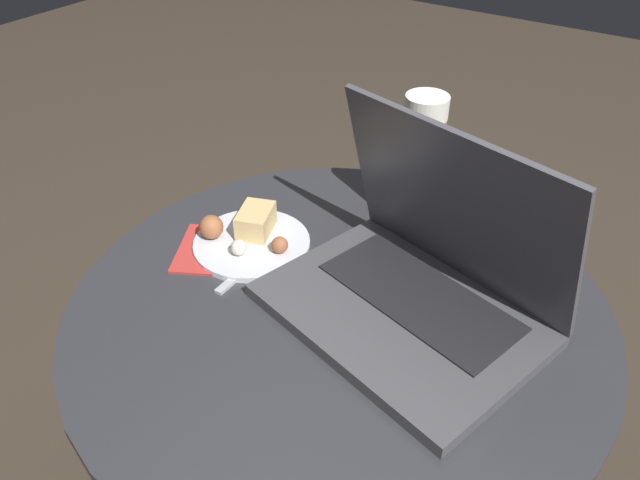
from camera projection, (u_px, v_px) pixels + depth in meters
name	position (u px, v px, depth m)	size (l,w,h in m)	color
table	(337.00, 366.00, 0.91)	(0.73, 0.73, 0.49)	#515156
napkin	(235.00, 251.00, 0.93)	(0.21, 0.19, 0.00)	#B7332D
laptop	(419.00, 279.00, 0.80)	(0.40, 0.33, 0.25)	#47474C
beer_glass	(421.00, 164.00, 0.93)	(0.06, 0.06, 0.21)	gold
snack_plate	(249.00, 236.00, 0.94)	(0.18, 0.18, 0.05)	silver
fork	(260.00, 257.00, 0.92)	(0.02, 0.16, 0.01)	#B2B2B7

